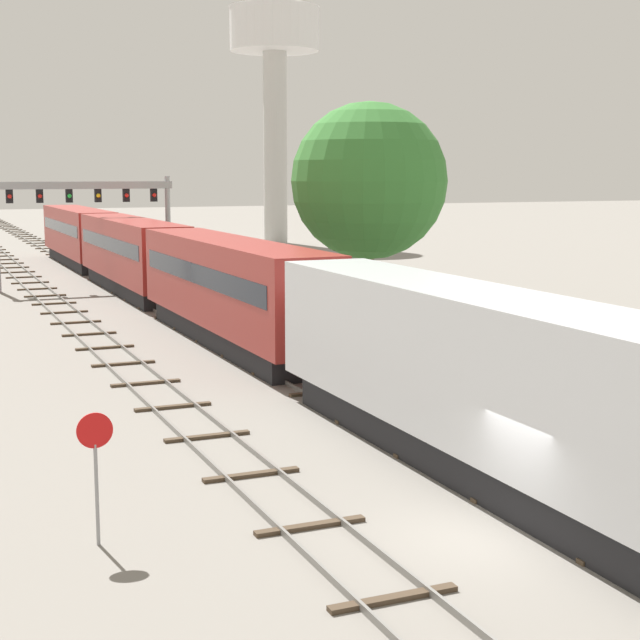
% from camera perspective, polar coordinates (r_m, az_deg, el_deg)
% --- Properties ---
extents(ground_plane, '(400.00, 400.00, 0.00)m').
position_cam_1_polar(ground_plane, '(21.82, 10.25, -12.42)').
color(ground_plane, gray).
extents(track_main, '(2.60, 200.00, 0.16)m').
position_cam_1_polar(track_main, '(78.46, -13.22, 2.80)').
color(track_main, slate).
rests_on(track_main, ground).
extents(track_near, '(2.60, 160.00, 0.16)m').
position_cam_1_polar(track_near, '(57.99, -15.13, 0.72)').
color(track_near, slate).
rests_on(track_near, ground).
extents(passenger_train, '(3.04, 84.13, 4.80)m').
position_cam_1_polar(passenger_train, '(54.50, -8.84, 3.11)').
color(passenger_train, silver).
rests_on(passenger_train, ground).
extents(signal_gantry, '(12.10, 0.49, 7.56)m').
position_cam_1_polar(signal_gantry, '(67.51, -13.73, 6.57)').
color(signal_gantry, '#999BA0').
rests_on(signal_gantry, ground).
extents(water_tower, '(9.88, 9.88, 26.64)m').
position_cam_1_polar(water_tower, '(108.97, -2.70, 15.65)').
color(water_tower, beige).
rests_on(water_tower, ground).
extents(stop_sign, '(0.76, 0.08, 2.88)m').
position_cam_1_polar(stop_sign, '(20.93, -13.08, -8.01)').
color(stop_sign, gray).
rests_on(stop_sign, ground).
extents(trackside_tree_left, '(7.96, 7.96, 11.36)m').
position_cam_1_polar(trackside_tree_left, '(49.56, 2.90, 8.17)').
color(trackside_tree_left, brown).
rests_on(trackside_tree_left, ground).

